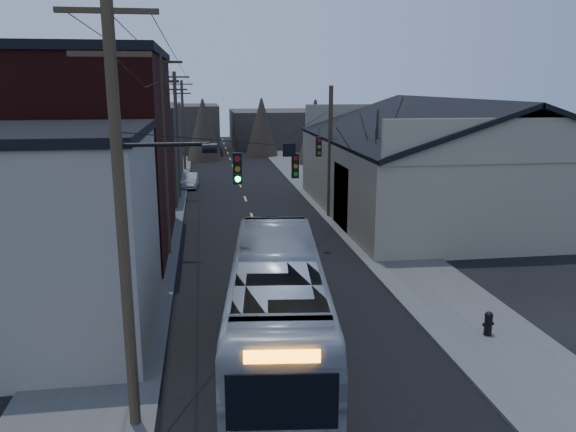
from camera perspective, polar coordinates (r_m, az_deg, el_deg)
name	(u,v)px	position (r m, az deg, el deg)	size (l,w,h in m)	color
road_surface	(247,204)	(41.23, -4.14, 1.21)	(9.00, 110.00, 0.02)	black
sidewalk_left	(157,206)	(41.25, -13.18, 0.97)	(4.00, 110.00, 0.12)	#474744
sidewalk_right	(334,201)	(42.20, 4.69, 1.55)	(4.00, 110.00, 0.12)	#474744
building_clapboard	(27,239)	(20.75, -24.98, -2.14)	(8.00, 8.00, 7.00)	gray
building_brick	(67,155)	(31.22, -21.50, 5.76)	(10.00, 12.00, 10.00)	black
building_left_far	(122,150)	(46.94, -16.52, 6.49)	(9.00, 14.00, 7.00)	#312B27
warehouse	(446,174)	(39.14, 15.78, 4.11)	(16.16, 20.60, 7.73)	gray
building_far_left	(180,128)	(75.49, -10.91, 8.75)	(10.00, 12.00, 6.00)	#312B27
building_far_right	(274,128)	(81.07, -1.44, 8.91)	(12.00, 14.00, 5.00)	#312B27
bare_tree	(375,175)	(32.08, 8.88, 4.17)	(0.40, 0.40, 7.20)	black
utility_lines	(202,146)	(34.55, -8.70, 7.08)	(11.24, 45.28, 10.50)	#382B1E
bus	(277,301)	(18.41, -1.10, -8.59)	(2.88, 12.29, 3.42)	#A3A9AF
parked_car	(190,180)	(48.49, -9.95, 3.58)	(1.30, 3.72, 1.22)	#ABAFB3
fire_hydrant	(488,322)	(20.81, 19.69, -10.14)	(0.41, 0.29, 0.85)	black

